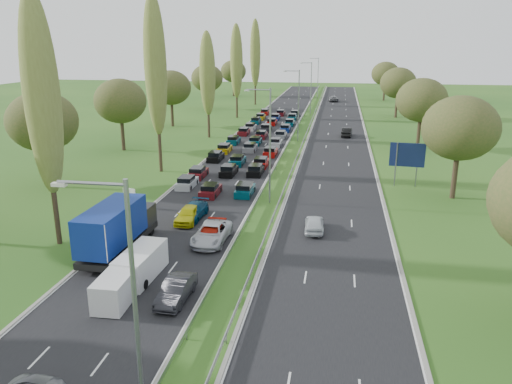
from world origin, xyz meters
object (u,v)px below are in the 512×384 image
at_px(near_car_2, 128,232).
at_px(white_van_rear, 142,262).
at_px(info_sign, 129,195).
at_px(direction_sign, 407,157).
at_px(white_van_front, 121,284).
at_px(blue_lorry, 117,227).

relative_size(near_car_2, white_van_rear, 1.06).
distance_m(info_sign, direction_sign, 31.66).
xyz_separation_m(near_car_2, info_sign, (-3.41, 8.38, 0.57)).
distance_m(near_car_2, white_van_front, 10.26).
relative_size(blue_lorry, info_sign, 4.69).
height_order(near_car_2, blue_lorry, blue_lorry).
relative_size(near_car_2, blue_lorry, 0.57).
bearing_deg(white_van_rear, info_sign, 118.88).
height_order(blue_lorry, white_van_front, blue_lorry).
bearing_deg(info_sign, blue_lorry, -71.26).
bearing_deg(direction_sign, info_sign, -155.77).
xyz_separation_m(near_car_2, white_van_rear, (3.82, -6.25, 0.29)).
distance_m(blue_lorry, white_van_front, 8.00).
bearing_deg(white_van_front, white_van_rear, 85.37).
height_order(blue_lorry, white_van_rear, blue_lorry).
xyz_separation_m(near_car_2, white_van_front, (3.64, -9.59, 0.22)).
height_order(near_car_2, direction_sign, direction_sign).
relative_size(white_van_rear, info_sign, 2.52).
xyz_separation_m(white_van_front, white_van_rear, (0.18, 3.34, 0.07)).
bearing_deg(white_van_rear, blue_lorry, 135.53).
bearing_deg(white_van_front, info_sign, 109.85).
distance_m(near_car_2, direction_sign, 33.29).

